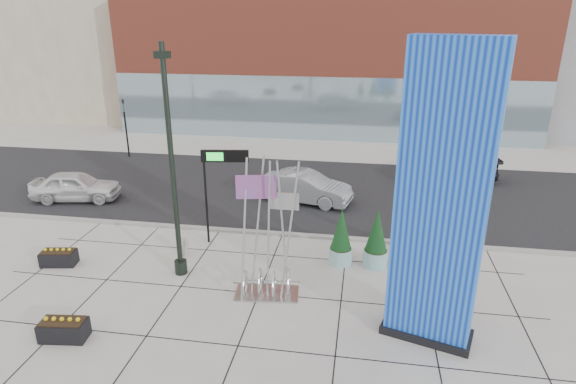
# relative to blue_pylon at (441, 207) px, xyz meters

# --- Properties ---
(ground) EXTENTS (160.00, 160.00, 0.00)m
(ground) POSITION_rel_blue_pylon_xyz_m (-6.78, 2.51, -4.41)
(ground) COLOR #9E9991
(ground) RESTS_ON ground
(street_asphalt) EXTENTS (80.00, 12.00, 0.02)m
(street_asphalt) POSITION_rel_blue_pylon_xyz_m (-6.78, 12.51, -4.40)
(street_asphalt) COLOR black
(street_asphalt) RESTS_ON ground
(curb_edge) EXTENTS (80.00, 0.30, 0.12)m
(curb_edge) POSITION_rel_blue_pylon_xyz_m (-6.78, 6.51, -4.35)
(curb_edge) COLOR gray
(curb_edge) RESTS_ON ground
(tower_podium) EXTENTS (34.00, 10.00, 11.00)m
(tower_podium) POSITION_rel_blue_pylon_xyz_m (-5.78, 29.51, 1.09)
(tower_podium) COLOR #A64430
(tower_podium) RESTS_ON ground
(tower_glass_front) EXTENTS (34.00, 0.60, 5.00)m
(tower_glass_front) POSITION_rel_blue_pylon_xyz_m (-5.78, 24.71, -1.91)
(tower_glass_front) COLOR #8CA5B2
(tower_glass_front) RESTS_ON ground
(blue_pylon) EXTENTS (2.98, 1.98, 9.13)m
(blue_pylon) POSITION_rel_blue_pylon_xyz_m (0.00, 0.00, 0.00)
(blue_pylon) COLOR #0B2EA8
(blue_pylon) RESTS_ON ground
(lamp_post) EXTENTS (0.59, 0.48, 8.77)m
(lamp_post) POSITION_rel_blue_pylon_xyz_m (-9.13, 2.48, -0.82)
(lamp_post) COLOR black
(lamp_post) RESTS_ON ground
(public_art_sculpture) EXTENTS (2.39, 1.37, 5.20)m
(public_art_sculpture) POSITION_rel_blue_pylon_xyz_m (-5.46, 1.50, -3.05)
(public_art_sculpture) COLOR #BABCBF
(public_art_sculpture) RESTS_ON ground
(concrete_bollard) EXTENTS (0.38, 0.38, 0.74)m
(concrete_bollard) POSITION_rel_blue_pylon_xyz_m (-9.57, 3.97, -4.04)
(concrete_bollard) COLOR gray
(concrete_bollard) RESTS_ON ground
(overhead_street_sign) EXTENTS (2.01, 0.46, 4.26)m
(overhead_street_sign) POSITION_rel_blue_pylon_xyz_m (-8.20, 5.31, -0.76)
(overhead_street_sign) COLOR black
(overhead_street_sign) RESTS_ON ground
(round_planter_east) EXTENTS (0.95, 0.95, 2.38)m
(round_planter_east) POSITION_rel_blue_pylon_xyz_m (0.11, 5.32, -3.28)
(round_planter_east) COLOR #89B8B6
(round_planter_east) RESTS_ON ground
(round_planter_mid) EXTENTS (0.98, 0.98, 2.45)m
(round_planter_mid) POSITION_rel_blue_pylon_xyz_m (-1.58, 4.31, -3.25)
(round_planter_mid) COLOR #89B8B6
(round_planter_mid) RESTS_ON ground
(round_planter_west) EXTENTS (0.95, 0.95, 2.37)m
(round_planter_west) POSITION_rel_blue_pylon_xyz_m (-2.98, 4.31, -3.29)
(round_planter_west) COLOR #89B8B6
(round_planter_west) RESTS_ON ground
(box_planter_north) EXTENTS (1.45, 0.90, 0.75)m
(box_planter_north) POSITION_rel_blue_pylon_xyz_m (-14.28, 2.33, -4.07)
(box_planter_north) COLOR black
(box_planter_north) RESTS_ON ground
(box_planter_south) EXTENTS (1.50, 0.87, 0.79)m
(box_planter_south) POSITION_rel_blue_pylon_xyz_m (-11.27, -1.99, -4.05)
(box_planter_south) COLOR black
(box_planter_south) RESTS_ON ground
(car_white_west) EXTENTS (4.90, 2.65, 1.58)m
(car_white_west) POSITION_rel_blue_pylon_xyz_m (-17.65, 9.11, -3.62)
(car_white_west) COLOR silver
(car_white_west) RESTS_ON ground
(car_silver_mid) EXTENTS (5.30, 2.87, 1.66)m
(car_silver_mid) POSITION_rel_blue_pylon_xyz_m (-5.29, 10.84, -3.58)
(car_silver_mid) COLOR #95989C
(car_silver_mid) RESTS_ON ground
(car_dark_east) EXTENTS (5.74, 2.95, 1.59)m
(car_dark_east) POSITION_rel_blue_pylon_xyz_m (2.97, 15.60, -3.62)
(car_dark_east) COLOR black
(car_dark_east) RESTS_ON ground
(traffic_signal) EXTENTS (0.15, 0.18, 4.10)m
(traffic_signal) POSITION_rel_blue_pylon_xyz_m (-18.78, 17.51, -2.11)
(traffic_signal) COLOR black
(traffic_signal) RESTS_ON ground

